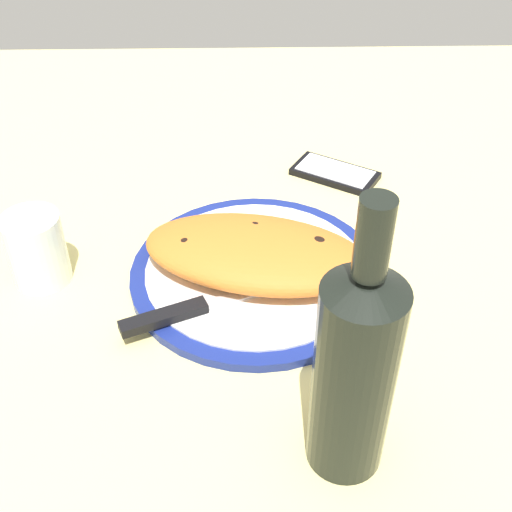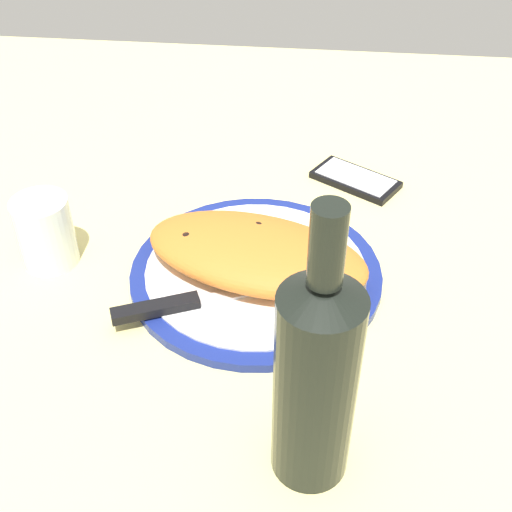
{
  "view_description": "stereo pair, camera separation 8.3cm",
  "coord_description": "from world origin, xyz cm",
  "views": [
    {
      "loc": [
        1.4,
        64.07,
        56.49
      ],
      "look_at": [
        0.0,
        0.0,
        3.54
      ],
      "focal_mm": 46.55,
      "sensor_mm": 36.0,
      "label": 1
    },
    {
      "loc": [
        -6.9,
        63.72,
        56.49
      ],
      "look_at": [
        0.0,
        0.0,
        3.54
      ],
      "focal_mm": 46.55,
      "sensor_mm": 36.0,
      "label": 2
    }
  ],
  "objects": [
    {
      "name": "calzone",
      "position": [
        0.08,
        -0.18,
        4.04
      ],
      "size": [
        31.23,
        21.08,
        4.97
      ],
      "color": "orange",
      "rests_on": "plate"
    },
    {
      "name": "knife",
      "position": [
        8.08,
        7.96,
        2.04
      ],
      "size": [
        22.71,
        11.02,
        1.2
      ],
      "color": "silver",
      "rests_on": "plate"
    },
    {
      "name": "fork",
      "position": [
        0.03,
        -6.34,
        1.74
      ],
      "size": [
        16.33,
        2.71,
        0.4
      ],
      "color": "silver",
      "rests_on": "plate"
    },
    {
      "name": "water_glass",
      "position": [
        27.26,
        -0.52,
        4.08
      ],
      "size": [
        7.22,
        7.22,
        9.46
      ],
      "color": "silver",
      "rests_on": "ground_plane"
    },
    {
      "name": "plate",
      "position": [
        0.0,
        0.0,
        0.74
      ],
      "size": [
        32.12,
        32.12,
        1.54
      ],
      "color": "navy",
      "rests_on": "ground_plane"
    },
    {
      "name": "smartphone",
      "position": [
        -12.86,
        -23.65,
        0.56
      ],
      "size": [
        14.43,
        12.24,
        1.16
      ],
      "color": "black",
      "rests_on": "ground_plane"
    },
    {
      "name": "wine_bottle",
      "position": [
        -8.0,
        26.25,
        12.27
      ],
      "size": [
        7.38,
        7.38,
        30.22
      ],
      "color": "black",
      "rests_on": "ground_plane"
    },
    {
      "name": "ground_plane",
      "position": [
        0.0,
        0.0,
        -1.5
      ],
      "size": [
        150.0,
        150.0,
        3.0
      ],
      "primitive_type": "cube",
      "color": "#E5D684"
    }
  ]
}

